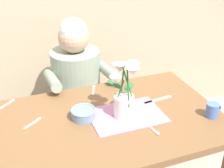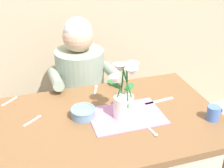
{
  "view_description": "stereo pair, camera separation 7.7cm",
  "coord_description": "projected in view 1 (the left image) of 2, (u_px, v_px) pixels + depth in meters",
  "views": [
    {
      "loc": [
        -0.48,
        -1.29,
        1.68
      ],
      "look_at": [
        0.02,
        0.05,
        0.92
      ],
      "focal_mm": 48.8,
      "sensor_mm": 36.0,
      "label": 1
    },
    {
      "loc": [
        -0.41,
        -1.31,
        1.68
      ],
      "look_at": [
        0.02,
        0.05,
        0.92
      ],
      "focal_mm": 48.8,
      "sensor_mm": 36.0,
      "label": 2
    }
  ],
  "objects": [
    {
      "name": "dining_table",
      "position": [
        112.0,
        132.0,
        1.7
      ],
      "size": [
        1.2,
        0.8,
        0.74
      ],
      "color": "brown",
      "rests_on": "ground_plane"
    },
    {
      "name": "seated_person",
      "position": [
        77.0,
        94.0,
        2.23
      ],
      "size": [
        0.45,
        0.47,
        1.14
      ],
      "rotation": [
        0.0,
        0.0,
        -0.03
      ],
      "color": "#4C4C56",
      "rests_on": "ground_plane"
    },
    {
      "name": "striped_placemat",
      "position": [
        127.0,
        115.0,
        1.67
      ],
      "size": [
        0.4,
        0.28,
        0.0
      ],
      "primitive_type": "cube",
      "color": "#B275A3",
      "rests_on": "dining_table"
    },
    {
      "name": "flower_vase",
      "position": [
        124.0,
        94.0,
        1.6
      ],
      "size": [
        0.18,
        0.24,
        0.32
      ],
      "color": "silver",
      "rests_on": "dining_table"
    },
    {
      "name": "ceramic_bowl",
      "position": [
        83.0,
        113.0,
        1.64
      ],
      "size": [
        0.14,
        0.14,
        0.06
      ],
      "color": "#6689A8",
      "rests_on": "dining_table"
    },
    {
      "name": "dinner_knife",
      "position": [
        158.0,
        100.0,
        1.82
      ],
      "size": [
        0.19,
        0.04,
        0.0
      ],
      "primitive_type": "cube",
      "rotation": [
        0.0,
        0.0,
        0.11
      ],
      "color": "silver",
      "rests_on": "dining_table"
    },
    {
      "name": "coffee_cup",
      "position": [
        212.0,
        110.0,
        1.65
      ],
      "size": [
        0.09,
        0.07,
        0.08
      ],
      "color": "#476BB7",
      "rests_on": "dining_table"
    },
    {
      "name": "spoon_0",
      "position": [
        35.0,
        121.0,
        1.62
      ],
      "size": [
        0.11,
        0.08,
        0.01
      ],
      "color": "silver",
      "rests_on": "dining_table"
    },
    {
      "name": "spoon_1",
      "position": [
        154.0,
        130.0,
        1.55
      ],
      "size": [
        0.03,
        0.12,
        0.01
      ],
      "color": "silver",
      "rests_on": "dining_table"
    },
    {
      "name": "spoon_2",
      "position": [
        94.0,
        89.0,
        1.94
      ],
      "size": [
        0.06,
        0.12,
        0.01
      ],
      "color": "silver",
      "rests_on": "dining_table"
    },
    {
      "name": "spoon_3",
      "position": [
        9.0,
        103.0,
        1.79
      ],
      "size": [
        0.1,
        0.09,
        0.01
      ],
      "color": "silver",
      "rests_on": "dining_table"
    }
  ]
}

